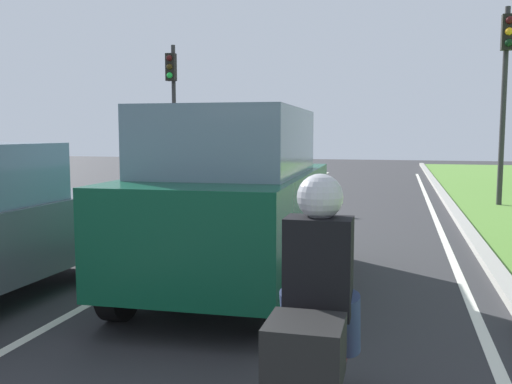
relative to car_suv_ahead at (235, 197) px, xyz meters
name	(u,v)px	position (x,y,z in m)	size (l,w,h in m)	color
ground_plane	(270,222)	(-0.73, 5.20, -1.17)	(60.00, 60.00, 0.00)	#2D2D30
lane_line_center	(240,221)	(-1.43, 5.20, -1.16)	(0.12, 32.00, 0.01)	silver
lane_line_right_edge	(440,229)	(2.87, 5.20, -1.16)	(0.12, 32.00, 0.01)	silver
curb_right	(466,227)	(3.37, 5.20, -1.11)	(0.24, 48.00, 0.12)	#9E9B93
car_suv_ahead	(235,197)	(0.00, 0.00, 0.00)	(2.09, 4.56, 2.28)	#0C472D
motorcycle	(317,365)	(1.56, -3.48, -0.60)	(0.40, 1.90, 1.01)	#590A0A
rider_person	(319,264)	(1.56, -3.43, 0.02)	(0.50, 0.40, 1.16)	black
traffic_light_near_right	(506,73)	(4.64, 9.15, 2.37)	(0.32, 0.50, 5.24)	#2D2D2D
traffic_light_overhead_left	(172,94)	(-5.42, 10.91, 2.12)	(0.32, 0.50, 4.91)	#2D2D2D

